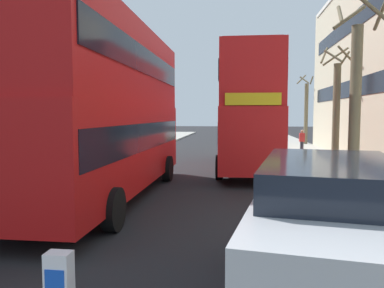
{
  "coord_description": "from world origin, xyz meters",
  "views": [
    {
      "loc": [
        1.95,
        -0.63,
        2.72
      ],
      "look_at": [
        0.5,
        11.0,
        1.8
      ],
      "focal_mm": 34.67,
      "sensor_mm": 36.0,
      "label": 1
    }
  ],
  "objects_px": {
    "double_decker_bus_oncoming": "(247,109)",
    "taxi_minivan": "(331,243)",
    "double_decker_bus_away": "(110,105)",
    "pedestrian_far": "(302,142)"
  },
  "relations": [
    {
      "from": "double_decker_bus_oncoming",
      "to": "taxi_minivan",
      "type": "xyz_separation_m",
      "value": [
        0.79,
        -14.02,
        -1.96
      ]
    },
    {
      "from": "double_decker_bus_away",
      "to": "double_decker_bus_oncoming",
      "type": "xyz_separation_m",
      "value": [
        4.53,
        7.33,
        0.0
      ]
    },
    {
      "from": "double_decker_bus_away",
      "to": "double_decker_bus_oncoming",
      "type": "distance_m",
      "value": 8.62
    },
    {
      "from": "double_decker_bus_away",
      "to": "taxi_minivan",
      "type": "height_order",
      "value": "double_decker_bus_away"
    },
    {
      "from": "double_decker_bus_away",
      "to": "double_decker_bus_oncoming",
      "type": "bearing_deg",
      "value": 58.26
    },
    {
      "from": "taxi_minivan",
      "to": "pedestrian_far",
      "type": "height_order",
      "value": "taxi_minivan"
    },
    {
      "from": "double_decker_bus_away",
      "to": "taxi_minivan",
      "type": "relative_size",
      "value": 2.14
    },
    {
      "from": "double_decker_bus_away",
      "to": "taxi_minivan",
      "type": "distance_m",
      "value": 8.77
    },
    {
      "from": "double_decker_bus_away",
      "to": "taxi_minivan",
      "type": "bearing_deg",
      "value": -51.49
    },
    {
      "from": "double_decker_bus_oncoming",
      "to": "pedestrian_far",
      "type": "bearing_deg",
      "value": 57.84
    }
  ]
}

